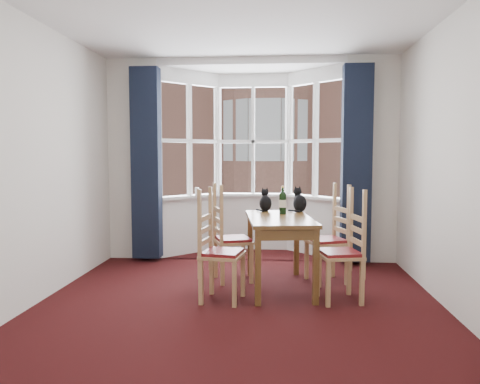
# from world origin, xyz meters

# --- Properties ---
(floor) EXTENTS (4.50, 4.50, 0.00)m
(floor) POSITION_xyz_m (0.00, 0.00, 0.00)
(floor) COLOR black
(floor) RESTS_ON ground
(ceiling) EXTENTS (4.50, 4.50, 0.00)m
(ceiling) POSITION_xyz_m (0.00, 0.00, 2.80)
(ceiling) COLOR white
(ceiling) RESTS_ON floor
(wall_left) EXTENTS (0.00, 4.50, 4.50)m
(wall_left) POSITION_xyz_m (-2.00, 0.00, 1.40)
(wall_left) COLOR silver
(wall_left) RESTS_ON floor
(wall_right) EXTENTS (0.00, 4.50, 4.50)m
(wall_right) POSITION_xyz_m (2.00, 0.00, 1.40)
(wall_right) COLOR silver
(wall_right) RESTS_ON floor
(wall_near) EXTENTS (4.00, 0.00, 4.00)m
(wall_near) POSITION_xyz_m (0.00, -2.25, 1.40)
(wall_near) COLOR silver
(wall_near) RESTS_ON floor
(wall_back_pier_left) EXTENTS (0.70, 0.12, 2.80)m
(wall_back_pier_left) POSITION_xyz_m (-1.65, 2.25, 1.40)
(wall_back_pier_left) COLOR silver
(wall_back_pier_left) RESTS_ON floor
(wall_back_pier_right) EXTENTS (0.70, 0.12, 2.80)m
(wall_back_pier_right) POSITION_xyz_m (1.65, 2.25, 1.40)
(wall_back_pier_right) COLOR silver
(wall_back_pier_right) RESTS_ON floor
(bay_window) EXTENTS (2.76, 0.94, 2.80)m
(bay_window) POSITION_xyz_m (0.00, 2.75, 1.40)
(bay_window) COLOR white
(bay_window) RESTS_ON floor
(curtain_left) EXTENTS (0.38, 0.22, 2.60)m
(curtain_left) POSITION_xyz_m (-1.42, 2.07, 1.35)
(curtain_left) COLOR black
(curtain_left) RESTS_ON floor
(curtain_right) EXTENTS (0.38, 0.22, 2.60)m
(curtain_right) POSITION_xyz_m (1.42, 2.07, 1.35)
(curtain_right) COLOR black
(curtain_right) RESTS_ON floor
(dining_table) EXTENTS (0.82, 1.32, 0.80)m
(dining_table) POSITION_xyz_m (0.40, 0.85, 0.68)
(dining_table) COLOR brown
(dining_table) RESTS_ON floor
(chair_left_near) EXTENTS (0.46, 0.48, 0.92)m
(chair_left_near) POSITION_xyz_m (-0.26, 0.38, 0.47)
(chair_left_near) COLOR tan
(chair_left_near) RESTS_ON floor
(chair_left_far) EXTENTS (0.52, 0.53, 0.92)m
(chair_left_far) POSITION_xyz_m (-0.22, 1.10, 0.47)
(chair_left_far) COLOR tan
(chair_left_far) RESTS_ON floor
(chair_right_near) EXTENTS (0.48, 0.49, 0.92)m
(chair_right_near) POSITION_xyz_m (1.09, 0.47, 0.47)
(chair_right_near) COLOR tan
(chair_right_near) RESTS_ON floor
(chair_right_far) EXTENTS (0.52, 0.53, 0.92)m
(chair_right_far) POSITION_xyz_m (1.03, 1.18, 0.47)
(chair_right_far) COLOR tan
(chair_right_far) RESTS_ON floor
(cat_left) EXTENTS (0.17, 0.23, 0.29)m
(cat_left) POSITION_xyz_m (0.23, 1.38, 0.90)
(cat_left) COLOR black
(cat_left) RESTS_ON dining_table
(cat_right) EXTENTS (0.22, 0.26, 0.31)m
(cat_right) POSITION_xyz_m (0.64, 1.35, 0.91)
(cat_right) COLOR black
(cat_right) RESTS_ON dining_table
(wine_bottle) EXTENTS (0.08, 0.08, 0.32)m
(wine_bottle) POSITION_xyz_m (0.44, 1.11, 0.94)
(wine_bottle) COLOR black
(wine_bottle) RESTS_ON dining_table
(candle_tall) EXTENTS (0.06, 0.06, 0.12)m
(candle_tall) POSITION_xyz_m (-0.81, 2.60, 0.93)
(candle_tall) COLOR white
(candle_tall) RESTS_ON bay_window
(street) EXTENTS (80.00, 80.00, 0.00)m
(street) POSITION_xyz_m (0.00, 32.25, -6.00)
(street) COLOR #333335
(street) RESTS_ON ground
(tenement_building) EXTENTS (18.40, 7.80, 15.20)m
(tenement_building) POSITION_xyz_m (0.00, 14.01, 1.60)
(tenement_building) COLOR #A16753
(tenement_building) RESTS_ON street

